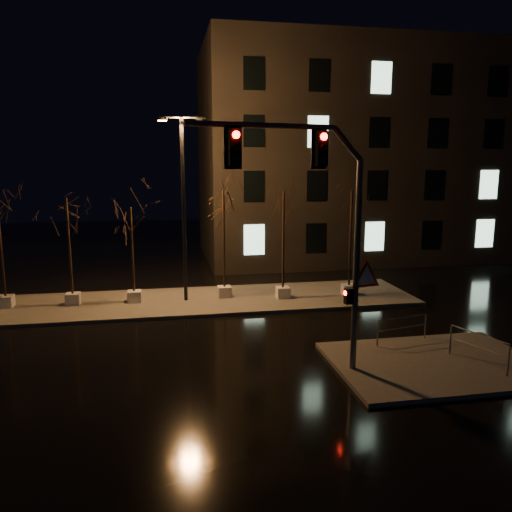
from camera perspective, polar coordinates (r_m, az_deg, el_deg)
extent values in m
plane|color=black|center=(19.59, -5.50, -10.01)|extent=(90.00, 90.00, 0.00)
cube|color=#4B4943|center=(25.26, -6.73, -5.14)|extent=(22.00, 5.00, 0.15)
cube|color=#4B4943|center=(18.60, 19.77, -11.48)|extent=(7.00, 5.00, 0.15)
cube|color=black|center=(39.49, 12.85, 11.14)|extent=(25.00, 12.00, 15.00)
cube|color=silver|center=(26.56, -26.66, -4.65)|extent=(0.65, 0.65, 0.55)
cylinder|color=black|center=(26.04, -27.14, 1.01)|extent=(0.11, 0.11, 4.76)
cube|color=silver|center=(25.75, -20.18, -4.62)|extent=(0.65, 0.65, 0.55)
cylinder|color=black|center=(25.23, -20.55, 1.01)|extent=(0.11, 0.11, 4.57)
cube|color=silver|center=(25.36, -13.72, -4.49)|extent=(0.65, 0.65, 0.55)
cylinder|color=black|center=(24.88, -13.95, 0.70)|extent=(0.11, 0.11, 4.11)
cube|color=silver|center=(25.58, -3.62, -4.08)|extent=(0.65, 0.65, 0.55)
cylinder|color=black|center=(25.05, -3.69, 1.90)|extent=(0.11, 0.11, 4.84)
cube|color=silver|center=(25.42, 3.08, -4.17)|extent=(0.65, 0.65, 0.55)
cylinder|color=black|center=(24.88, 3.14, 1.84)|extent=(0.11, 0.11, 4.83)
cube|color=silver|center=(26.32, 10.54, -3.83)|extent=(0.65, 0.65, 0.55)
cylinder|color=black|center=(25.80, 10.74, 1.94)|extent=(0.11, 0.11, 4.80)
cylinder|color=#5A5D62|center=(16.30, 11.39, -1.35)|extent=(0.20, 0.20, 6.80)
cylinder|color=#5A5D62|center=(14.54, 0.85, 14.71)|extent=(4.49, 0.96, 0.16)
cube|color=black|center=(15.29, 7.48, 12.07)|extent=(0.38, 0.31, 1.02)
cube|color=black|center=(14.21, -2.46, 12.28)|extent=(0.38, 0.31, 1.02)
cube|color=black|center=(16.37, 10.54, -4.53)|extent=(0.28, 0.25, 0.51)
cone|color=red|center=(16.50, 12.46, -2.46)|extent=(1.17, 0.24, 1.18)
sphere|color=#FF0C07|center=(15.99, 11.93, 13.08)|extent=(0.20, 0.20, 0.20)
cylinder|color=black|center=(24.47, -8.27, 5.05)|extent=(0.18, 0.18, 8.85)
cylinder|color=black|center=(24.47, -8.54, 15.42)|extent=(1.95, 0.24, 0.09)
cube|color=orange|center=(24.50, -10.68, 15.04)|extent=(0.46, 0.28, 0.18)
cube|color=orange|center=(24.44, -6.39, 15.16)|extent=(0.46, 0.28, 0.18)
cylinder|color=#5A5D62|center=(19.28, 13.74, -8.68)|extent=(0.05, 0.05, 0.92)
cylinder|color=#5A5D62|center=(20.65, 18.77, -7.66)|extent=(0.05, 0.05, 0.92)
cylinder|color=#5A5D62|center=(19.80, 16.42, -6.76)|extent=(2.19, 0.53, 0.04)
cylinder|color=#5A5D62|center=(19.92, 16.36, -7.88)|extent=(2.19, 0.53, 0.04)
cylinder|color=#5A5D62|center=(18.09, 26.89, -10.68)|extent=(0.06, 0.06, 1.01)
cylinder|color=#5A5D62|center=(19.31, 21.33, -8.94)|extent=(0.06, 0.06, 1.01)
cylinder|color=#5A5D62|center=(18.50, 24.14, -8.16)|extent=(0.77, 2.13, 0.04)
cylinder|color=#5A5D62|center=(18.64, 24.04, -9.47)|extent=(0.77, 2.13, 0.04)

